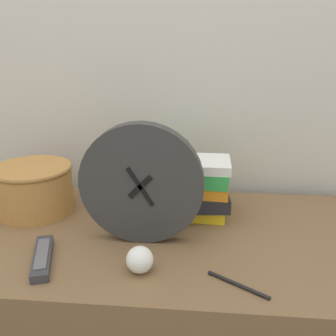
{
  "coord_description": "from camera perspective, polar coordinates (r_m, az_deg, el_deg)",
  "views": [
    {
      "loc": [
        0.19,
        -0.6,
        1.21
      ],
      "look_at": [
        0.1,
        0.33,
        0.88
      ],
      "focal_mm": 42.0,
      "sensor_mm": 36.0,
      "label": 1
    }
  ],
  "objects": [
    {
      "name": "wall_back",
      "position": [
        1.27,
        -3.42,
        18.95
      ],
      "size": [
        6.0,
        0.04,
        2.4
      ],
      "color": "beige",
      "rests_on": "ground_plane"
    },
    {
      "name": "desk_clock",
      "position": [
        0.93,
        -3.88,
        -2.35
      ],
      "size": [
        0.3,
        0.04,
        0.3
      ],
      "color": "#333333",
      "rests_on": "desk"
    },
    {
      "name": "book_stack",
      "position": [
        1.1,
        3.69,
        -2.66
      ],
      "size": [
        0.22,
        0.17,
        0.17
      ],
      "color": "yellow",
      "rests_on": "desk"
    },
    {
      "name": "basket",
      "position": [
        1.18,
        -18.91,
        -2.66
      ],
      "size": [
        0.22,
        0.22,
        0.14
      ],
      "color": "#B27A3D",
      "rests_on": "desk"
    },
    {
      "name": "tv_remote",
      "position": [
        0.95,
        -17.76,
        -12.25
      ],
      "size": [
        0.09,
        0.18,
        0.02
      ],
      "color": "#333338",
      "rests_on": "desk"
    },
    {
      "name": "crumpled_paper_ball",
      "position": [
        0.87,
        -4.12,
        -13.13
      ],
      "size": [
        0.06,
        0.06,
        0.06
      ],
      "color": "white",
      "rests_on": "desk"
    },
    {
      "name": "pen",
      "position": [
        0.85,
        10.12,
        -16.34
      ],
      "size": [
        0.12,
        0.08,
        0.01
      ],
      "color": "black",
      "rests_on": "desk"
    }
  ]
}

